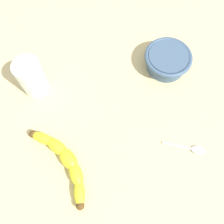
{
  "coord_description": "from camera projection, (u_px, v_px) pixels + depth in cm",
  "views": [
    {
      "loc": [
        4.39,
        21.97,
        68.69
      ],
      "look_at": [
        -2.16,
        -3.97,
        5.0
      ],
      "focal_mm": 40.82,
      "sensor_mm": 36.0,
      "label": 1
    }
  ],
  "objects": [
    {
      "name": "smoothie_glass",
      "position": [
        32.0,
        78.0,
        0.69
      ],
      "size": [
        7.29,
        7.29,
        11.57
      ],
      "color": "silver",
      "rests_on": "wooden_tabletop"
    },
    {
      "name": "ceramic_bowl",
      "position": [
        167.0,
        60.0,
        0.74
      ],
      "size": [
        13.74,
        13.74,
        5.45
      ],
      "color": "#3D5675",
      "rests_on": "wooden_tabletop"
    },
    {
      "name": "wooden_tabletop",
      "position": [
        108.0,
        131.0,
        0.71
      ],
      "size": [
        120.0,
        120.0,
        3.0
      ],
      "primitive_type": "cube",
      "color": "#CCBE87",
      "rests_on": "ground"
    },
    {
      "name": "banana",
      "position": [
        65.0,
        161.0,
        0.64
      ],
      "size": [
        12.02,
        22.68,
        3.71
      ],
      "rotation": [
        0.0,
        0.0,
        5.11
      ],
      "color": "yellow",
      "rests_on": "wooden_tabletop"
    },
    {
      "name": "teaspoon",
      "position": [
        195.0,
        149.0,
        0.67
      ],
      "size": [
        10.67,
        6.29,
        0.8
      ],
      "rotation": [
        0.0,
        0.0,
        2.68
      ],
      "color": "silver",
      "rests_on": "wooden_tabletop"
    }
  ]
}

